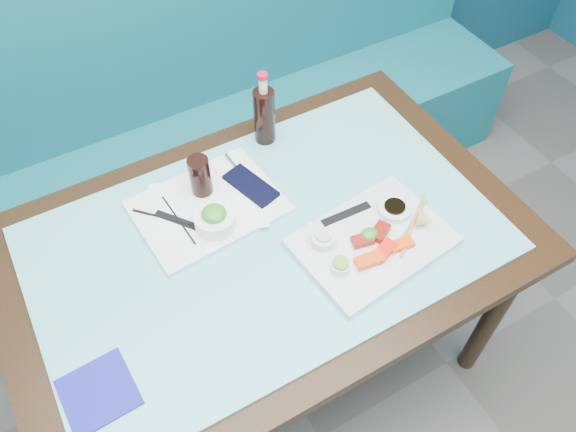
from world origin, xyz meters
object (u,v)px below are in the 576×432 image
booth_bench (171,148)px  cola_glass (200,176)px  dining_table (267,257)px  cola_bottle_body (264,116)px  blue_napkin (98,392)px  seaweed_bowl (215,220)px  sashimi_plate (372,241)px  serving_tray (208,207)px

booth_bench → cola_glass: booth_bench is taller
dining_table → cola_bottle_body: bearing=62.1°
blue_napkin → cola_bottle_body: bearing=37.1°
booth_bench → blue_napkin: booth_bench is taller
booth_bench → seaweed_bowl: 0.86m
booth_bench → cola_glass: bearing=-97.7°
booth_bench → cola_bottle_body: bearing=-70.4°
cola_bottle_body → blue_napkin: (-0.70, -0.53, -0.09)m
seaweed_bowl → booth_bench: bearing=82.1°
booth_bench → sashimi_plate: booth_bench is taller
cola_glass → blue_napkin: size_ratio=0.80×
cola_glass → blue_napkin: 0.61m
serving_tray → seaweed_bowl: (-0.01, -0.07, 0.03)m
booth_bench → serving_tray: (-0.09, -0.67, 0.39)m
seaweed_bowl → cola_glass: bearing=81.3°
cola_bottle_body → serving_tray: bearing=-148.1°
cola_bottle_body → cola_glass: bearing=-156.4°
dining_table → seaweed_bowl: size_ratio=12.49×
booth_bench → cola_glass: (-0.08, -0.62, 0.46)m
dining_table → cola_bottle_body: (0.18, 0.34, 0.18)m
booth_bench → cola_glass: size_ratio=24.42×
dining_table → sashimi_plate: bearing=-33.6°
booth_bench → dining_table: 0.89m
blue_napkin → seaweed_bowl: bearing=34.4°
seaweed_bowl → serving_tray: bearing=82.4°
sashimi_plate → blue_napkin: bearing=176.4°
dining_table → blue_napkin: size_ratio=9.11×
booth_bench → dining_table: bearing=-90.0°
booth_bench → dining_table: booth_bench is taller
cola_glass → blue_napkin: (-0.44, -0.42, -0.07)m
sashimi_plate → serving_tray: sashimi_plate is taller
booth_bench → dining_table: size_ratio=2.14×
booth_bench → cola_bottle_body: (0.18, -0.50, 0.47)m
sashimi_plate → blue_napkin: sashimi_plate is taller
seaweed_bowl → cola_glass: 0.14m
booth_bench → sashimi_plate: 1.10m
seaweed_bowl → cola_glass: (0.02, 0.13, 0.04)m
serving_tray → booth_bench: bearing=77.6°
serving_tray → blue_napkin: 0.56m
serving_tray → seaweed_bowl: 0.08m
serving_tray → cola_bottle_body: bearing=27.4°
cola_glass → cola_bottle_body: 0.29m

